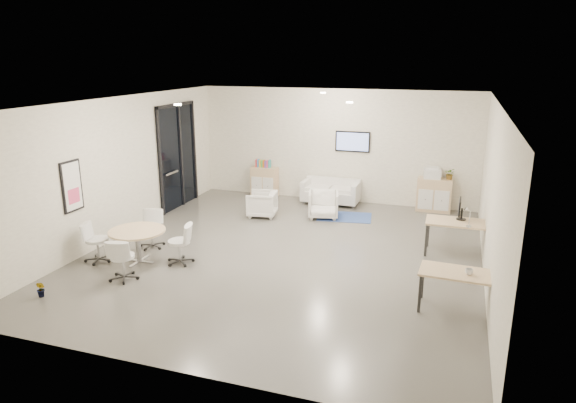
% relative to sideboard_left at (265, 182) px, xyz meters
% --- Properties ---
extents(room_shell, '(9.60, 10.60, 4.80)m').
position_rel_sideboard_left_xyz_m(room_shell, '(2.09, -4.27, 1.16)').
color(room_shell, '#514F4A').
rests_on(room_shell, ground).
extents(glass_door, '(0.09, 1.90, 2.85)m').
position_rel_sideboard_left_xyz_m(glass_door, '(-1.86, -1.76, 1.07)').
color(glass_door, black).
rests_on(glass_door, room_shell).
extents(artwork, '(0.05, 0.54, 1.04)m').
position_rel_sideboard_left_xyz_m(artwork, '(-1.88, -5.87, 1.11)').
color(artwork, black).
rests_on(artwork, room_shell).
extents(wall_tv, '(0.98, 0.06, 0.58)m').
position_rel_sideboard_left_xyz_m(wall_tv, '(2.59, 0.19, 1.31)').
color(wall_tv, black).
rests_on(wall_tv, room_shell).
extents(ceiling_spots, '(3.14, 4.14, 0.03)m').
position_rel_sideboard_left_xyz_m(ceiling_spots, '(1.89, -3.44, 2.74)').
color(ceiling_spots, '#FFEAC6').
rests_on(ceiling_spots, room_shell).
extents(sideboard_left, '(0.78, 0.40, 0.87)m').
position_rel_sideboard_left_xyz_m(sideboard_left, '(0.00, 0.00, 0.00)').
color(sideboard_left, tan).
rests_on(sideboard_left, room_shell).
extents(sideboard_right, '(0.91, 0.44, 0.91)m').
position_rel_sideboard_left_xyz_m(sideboard_right, '(4.92, -0.02, 0.02)').
color(sideboard_right, tan).
rests_on(sideboard_right, room_shell).
extents(books, '(0.45, 0.14, 0.22)m').
position_rel_sideboard_left_xyz_m(books, '(-0.04, 0.00, 0.55)').
color(books, red).
rests_on(books, sideboard_left).
extents(printer, '(0.48, 0.41, 0.31)m').
position_rel_sideboard_left_xyz_m(printer, '(4.83, -0.01, 0.62)').
color(printer, white).
rests_on(printer, sideboard_right).
extents(loveseat, '(1.60, 0.81, 0.60)m').
position_rel_sideboard_left_xyz_m(loveseat, '(2.09, -0.17, -0.11)').
color(loveseat, silver).
rests_on(loveseat, room_shell).
extents(blue_rug, '(1.50, 1.11, 0.01)m').
position_rel_sideboard_left_xyz_m(blue_rug, '(2.75, -1.33, -0.43)').
color(blue_rug, '#2C4A87').
rests_on(blue_rug, room_shell).
extents(armchair_left, '(0.77, 0.81, 0.73)m').
position_rel_sideboard_left_xyz_m(armchair_left, '(0.67, -1.94, -0.07)').
color(armchair_left, silver).
rests_on(armchair_left, room_shell).
extents(armchair_right, '(0.89, 0.86, 0.77)m').
position_rel_sideboard_left_xyz_m(armchair_right, '(2.23, -1.54, -0.05)').
color(armchair_right, silver).
rests_on(armchair_right, room_shell).
extents(desk_rear, '(1.42, 0.73, 0.74)m').
position_rel_sideboard_left_xyz_m(desk_rear, '(5.61, -3.16, 0.23)').
color(desk_rear, tan).
rests_on(desk_rear, room_shell).
extents(desk_front, '(1.33, 0.71, 0.68)m').
position_rel_sideboard_left_xyz_m(desk_front, '(5.64, -5.76, 0.17)').
color(desk_front, tan).
rests_on(desk_front, room_shell).
extents(monitor, '(0.20, 0.50, 0.44)m').
position_rel_sideboard_left_xyz_m(monitor, '(5.57, -3.01, 0.54)').
color(monitor, black).
rests_on(monitor, desk_rear).
extents(round_table, '(1.13, 1.13, 0.69)m').
position_rel_sideboard_left_xyz_m(round_table, '(-0.58, -5.66, 0.17)').
color(round_table, tan).
rests_on(round_table, room_shell).
extents(meeting_chairs, '(2.35, 2.35, 0.82)m').
position_rel_sideboard_left_xyz_m(meeting_chairs, '(-0.58, -5.66, -0.03)').
color(meeting_chairs, white).
rests_on(meeting_chairs, room_shell).
extents(plant_cabinet, '(0.33, 0.35, 0.24)m').
position_rel_sideboard_left_xyz_m(plant_cabinet, '(5.28, -0.03, 0.59)').
color(plant_cabinet, '#3F7F3F').
rests_on(plant_cabinet, sideboard_right).
extents(plant_floor, '(0.23, 0.33, 0.13)m').
position_rel_sideboard_left_xyz_m(plant_floor, '(-1.28, -7.57, -0.37)').
color(plant_floor, '#3F7F3F').
rests_on(plant_floor, room_shell).
extents(cup, '(0.13, 0.11, 0.12)m').
position_rel_sideboard_left_xyz_m(cup, '(5.76, -5.81, 0.30)').
color(cup, white).
rests_on(cup, desk_front).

